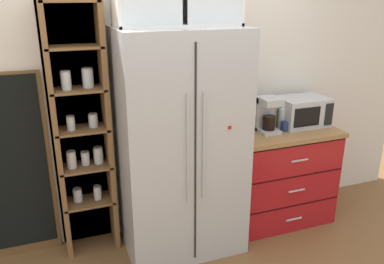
{
  "coord_description": "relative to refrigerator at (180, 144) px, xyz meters",
  "views": [
    {
      "loc": [
        -0.92,
        -2.74,
        2.04
      ],
      "look_at": [
        0.1,
        0.01,
        1.0
      ],
      "focal_mm": 36.52,
      "sensor_mm": 36.0,
      "label": 1
    }
  ],
  "objects": [
    {
      "name": "ground_plane",
      "position": [
        -0.0,
        -0.01,
        -0.91
      ],
      "size": [
        10.76,
        10.76,
        0.0
      ],
      "primitive_type": "plane",
      "color": "brown"
    },
    {
      "name": "wall_back_cream",
      "position": [
        -0.0,
        0.39,
        0.37
      ],
      "size": [
        5.05,
        0.1,
        2.55
      ],
      "primitive_type": "cube",
      "color": "silver",
      "rests_on": "ground"
    },
    {
      "name": "refrigerator",
      "position": [
        0.0,
        0.0,
        0.0
      ],
      "size": [
        0.95,
        0.7,
        1.82
      ],
      "color": "#B7BABF",
      "rests_on": "ground"
    },
    {
      "name": "pantry_shelf_column",
      "position": [
        -0.73,
        0.27,
        0.13
      ],
      "size": [
        0.47,
        0.29,
        2.03
      ],
      "color": "brown",
      "rests_on": "ground"
    },
    {
      "name": "counter_cabinet",
      "position": [
        0.98,
        0.06,
        -0.46
      ],
      "size": [
        0.97,
        0.59,
        0.9
      ],
      "color": "#A8161C",
      "rests_on": "ground"
    },
    {
      "name": "microwave",
      "position": [
        1.21,
        0.11,
        0.12
      ],
      "size": [
        0.44,
        0.33,
        0.26
      ],
      "color": "#B7BABF",
      "rests_on": "counter_cabinet"
    },
    {
      "name": "coffee_maker",
      "position": [
        0.82,
        0.07,
        0.14
      ],
      "size": [
        0.17,
        0.2,
        0.31
      ],
      "color": "#B7B7BC",
      "rests_on": "counter_cabinet"
    },
    {
      "name": "mug_sage",
      "position": [
        0.59,
        0.11,
        0.04
      ],
      "size": [
        0.12,
        0.08,
        0.1
      ],
      "color": "#8CA37F",
      "rests_on": "counter_cabinet"
    },
    {
      "name": "mug_navy",
      "position": [
        0.99,
        0.02,
        0.03
      ],
      "size": [
        0.11,
        0.08,
        0.09
      ],
      "color": "navy",
      "rests_on": "counter_cabinet"
    },
    {
      "name": "bottle_clear",
      "position": [
        0.98,
        0.08,
        0.11
      ],
      "size": [
        0.06,
        0.06,
        0.27
      ],
      "color": "silver",
      "rests_on": "counter_cabinet"
    },
    {
      "name": "bottle_green",
      "position": [
        0.98,
        0.11,
        0.1
      ],
      "size": [
        0.07,
        0.07,
        0.25
      ],
      "color": "#285B33",
      "rests_on": "counter_cabinet"
    },
    {
      "name": "chalkboard_menu",
      "position": [
        -1.28,
        0.31,
        -0.15
      ],
      "size": [
        0.6,
        0.04,
        1.51
      ],
      "color": "brown",
      "rests_on": "ground"
    }
  ]
}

